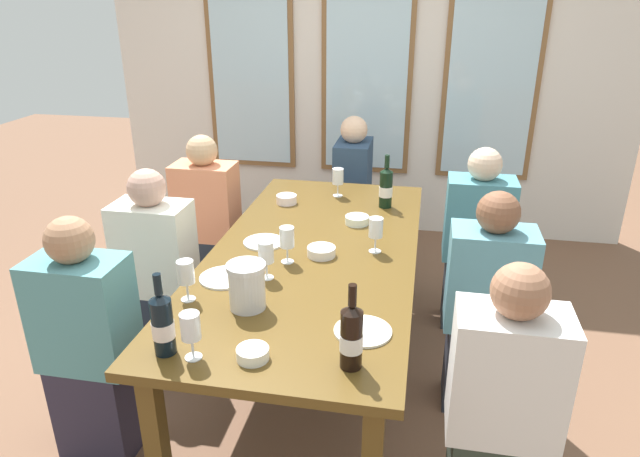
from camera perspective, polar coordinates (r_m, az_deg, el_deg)
ground_plane at (r=3.13m, az=-0.56°, el=-14.57°), size 12.00×12.00×0.00m
back_wall_with_windows at (r=4.65m, az=4.85°, el=17.13°), size 4.18×0.10×2.90m
dining_table at (r=2.78m, az=-0.61°, el=-3.56°), size 0.98×2.13×0.74m
white_plate_0 at (r=2.84m, az=-5.67°, el=-1.37°), size 0.21×0.21×0.01m
white_plate_1 at (r=2.52m, az=-9.58°, el=-4.90°), size 0.22×0.22×0.01m
white_plate_2 at (r=2.12m, az=4.34°, el=-10.27°), size 0.22×0.22×0.01m
metal_pitcher at (r=2.24m, az=-7.38°, el=-5.74°), size 0.16×0.16×0.19m
wine_bottle_0 at (r=3.29m, az=6.66°, el=4.12°), size 0.08×0.08×0.31m
wine_bottle_1 at (r=2.03m, az=-15.57°, el=-9.22°), size 0.08×0.08×0.31m
wine_bottle_2 at (r=1.89m, az=3.18°, el=-10.79°), size 0.08×0.08×0.31m
tasting_bowl_0 at (r=2.68m, az=0.14°, el=-2.33°), size 0.14×0.14×0.04m
tasting_bowl_1 at (r=1.99m, az=-6.79°, el=-12.41°), size 0.11×0.11×0.04m
tasting_bowl_2 at (r=3.36m, az=-3.39°, el=2.96°), size 0.12×0.12×0.05m
tasting_bowl_3 at (r=3.06m, az=3.75°, el=0.86°), size 0.13×0.13×0.04m
wine_glass_0 at (r=3.45m, az=1.81°, el=5.14°), size 0.07×0.07×0.17m
wine_glass_1 at (r=2.33m, az=-13.38°, el=-4.39°), size 0.07×0.07×0.17m
wine_glass_2 at (r=2.45m, az=-5.47°, el=-2.47°), size 0.07×0.07×0.17m
wine_glass_3 at (r=2.59m, az=-3.35°, el=-1.06°), size 0.07×0.07×0.17m
wine_glass_4 at (r=1.97m, az=-12.92°, el=-9.68°), size 0.07×0.07×0.17m
wine_glass_5 at (r=2.70m, az=5.65°, el=0.01°), size 0.07×0.07×0.17m
seated_person_0 at (r=2.61m, az=-22.22°, el=-10.96°), size 0.38×0.24×1.11m
seated_person_1 at (r=2.20m, az=17.80°, el=-17.27°), size 0.38×0.24×1.11m
seated_person_2 at (r=3.67m, az=-11.23°, el=0.30°), size 0.38×0.24×1.11m
seated_person_3 at (r=3.45m, az=15.41°, el=-1.58°), size 0.38×0.24×1.11m
seated_person_4 at (r=3.08m, az=-16.03°, el=-4.69°), size 0.38×0.24×1.11m
seated_person_5 at (r=2.78m, az=16.35°, el=-7.89°), size 0.38×0.24×1.11m
seated_person_6 at (r=4.12m, az=3.29°, el=3.27°), size 0.24×0.38×1.11m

